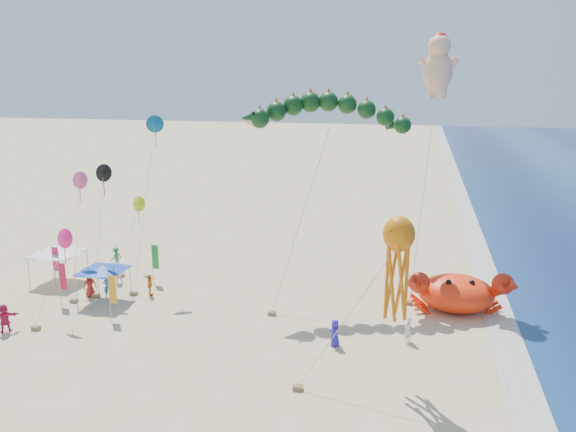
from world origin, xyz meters
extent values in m
plane|color=#D1B784|center=(0.00, 0.00, 0.00)|extent=(320.00, 320.00, 0.00)
plane|color=silver|center=(12.00, 0.00, 0.01)|extent=(320.00, 320.00, 0.00)
ellipsoid|color=#FF2F0D|center=(9.21, 4.18, 1.22)|extent=(5.77, 5.06, 2.43)
sphere|color=red|center=(6.49, 3.16, 2.30)|extent=(1.45, 1.45, 1.45)
sphere|color=black|center=(8.45, 3.33, 2.30)|extent=(0.37, 0.37, 0.37)
sphere|color=red|center=(11.93, 3.16, 2.30)|extent=(1.45, 1.45, 1.45)
sphere|color=black|center=(9.98, 3.33, 2.30)|extent=(0.37, 0.37, 0.37)
cone|color=black|center=(-5.56, 6.41, 12.80)|extent=(1.67, 1.23, 1.37)
cylinder|color=#B2B2B2|center=(-1.35, 3.44, 6.14)|extent=(2.85, 5.99, 12.00)
cube|color=olive|center=(-2.75, 0.47, 0.12)|extent=(0.50, 0.35, 0.25)
ellipsoid|color=#FFBE9B|center=(7.26, 10.30, 15.84)|extent=(2.10, 1.73, 3.09)
sphere|color=#FFBE9B|center=(7.26, 10.11, 17.64)|extent=(1.62, 1.62, 1.62)
ellipsoid|color=red|center=(7.26, 10.21, 18.21)|extent=(1.05, 1.05, 0.73)
cylinder|color=#B2B2B2|center=(6.72, 7.35, 7.37)|extent=(1.13, 5.95, 14.46)
cube|color=olive|center=(6.17, 4.40, 0.12)|extent=(0.50, 0.35, 0.25)
ellipsoid|color=orange|center=(5.50, -6.11, 7.95)|extent=(1.58, 1.42, 1.82)
cylinder|color=#B2B2B2|center=(3.20, -7.14, 3.79)|extent=(4.65, 2.12, 7.30)
cube|color=olive|center=(0.90, -8.18, 0.12)|extent=(0.50, 0.35, 0.25)
cylinder|color=gray|center=(-16.30, -1.11, 1.10)|extent=(0.06, 0.06, 2.20)
cylinder|color=gray|center=(-13.64, -1.11, 1.10)|extent=(0.06, 0.06, 2.20)
cylinder|color=gray|center=(-16.30, 1.55, 1.10)|extent=(0.06, 0.06, 2.20)
cylinder|color=gray|center=(-13.64, 1.55, 1.10)|extent=(0.06, 0.06, 2.20)
cube|color=#133DA6|center=(-14.97, 0.22, 2.24)|extent=(2.90, 2.90, 0.08)
cone|color=#133DA6|center=(-14.97, 0.22, 2.48)|extent=(3.19, 3.19, 0.45)
cylinder|color=gray|center=(-22.04, 1.46, 1.10)|extent=(0.06, 0.06, 2.20)
cylinder|color=gray|center=(-18.98, 1.46, 1.10)|extent=(0.06, 0.06, 2.20)
cylinder|color=gray|center=(-22.04, 4.52, 1.10)|extent=(0.06, 0.06, 2.20)
cylinder|color=gray|center=(-18.98, 4.52, 1.10)|extent=(0.06, 0.06, 2.20)
cube|color=silver|center=(-20.51, 2.99, 2.24)|extent=(3.30, 3.30, 0.08)
cone|color=silver|center=(-20.51, 2.99, 2.48)|extent=(3.63, 3.63, 0.45)
cylinder|color=gray|center=(-12.87, -2.58, 1.60)|extent=(0.05, 0.05, 3.20)
cube|color=orange|center=(-12.59, -2.58, 2.10)|extent=(0.50, 0.04, 1.90)
cylinder|color=gray|center=(-17.53, -1.14, 1.60)|extent=(0.05, 0.05, 3.20)
cube|color=#B8173E|center=(-17.25, -1.14, 2.10)|extent=(0.50, 0.04, 1.90)
cylinder|color=gray|center=(-20.32, 2.08, 1.60)|extent=(0.05, 0.05, 3.20)
cube|color=#F11A53|center=(-20.04, 2.08, 2.10)|extent=(0.50, 0.04, 1.90)
cylinder|color=gray|center=(-13.25, 4.32, 1.60)|extent=(0.05, 0.05, 3.20)
cube|color=#178C31|center=(-12.97, 4.32, 2.10)|extent=(0.50, 0.04, 1.90)
imported|color=silver|center=(6.17, -1.46, 0.81)|extent=(0.65, 0.70, 1.62)
imported|color=#B81D4B|center=(-18.28, -5.78, 0.92)|extent=(1.59, 1.57, 1.83)
imported|color=blue|center=(-15.08, 0.84, 0.84)|extent=(0.74, 0.68, 1.69)
imported|color=orange|center=(-12.24, 1.79, 0.80)|extent=(0.68, 1.02, 1.61)
imported|color=#2A1DAE|center=(2.01, -2.96, 0.82)|extent=(0.75, 0.93, 1.65)
imported|color=#B0261C|center=(-16.40, 0.66, 0.90)|extent=(1.04, 1.01, 1.80)
imported|color=#297D48|center=(-18.02, 7.18, 0.83)|extent=(0.94, 1.21, 1.65)
imported|color=white|center=(-15.87, 3.57, 0.82)|extent=(1.00, 0.99, 1.63)
cone|color=#FF1C7D|center=(-15.70, -2.78, 5.38)|extent=(1.30, 0.51, 1.32)
cylinder|color=#B2B2B2|center=(-15.45, -4.28, 2.71)|extent=(0.55, 3.04, 5.15)
cube|color=olive|center=(-15.20, -5.78, 0.12)|extent=(0.50, 0.35, 0.25)
cone|color=#D64789|center=(-17.52, 2.17, 8.25)|extent=(1.30, 0.51, 1.32)
cylinder|color=#B2B2B2|center=(-17.27, 0.67, 4.15)|extent=(0.55, 3.04, 8.01)
cube|color=olive|center=(-17.02, -0.83, 0.12)|extent=(0.50, 0.35, 0.25)
cone|color=black|center=(-15.92, 2.76, 8.75)|extent=(1.30, 0.51, 1.32)
cylinder|color=#B2B2B2|center=(-15.67, 1.26, 4.40)|extent=(0.55, 3.04, 8.51)
cube|color=olive|center=(-15.42, -0.24, 0.12)|extent=(0.50, 0.35, 0.25)
cone|color=#B3C916|center=(-16.03, 7.80, 5.35)|extent=(1.30, 0.51, 1.32)
cylinder|color=#B2B2B2|center=(-15.78, 6.30, 2.70)|extent=(0.55, 3.04, 5.12)
cube|color=olive|center=(-15.53, 4.80, 0.12)|extent=(0.50, 0.35, 0.25)
cone|color=#0C5B87|center=(-12.94, 5.44, 12.10)|extent=(1.30, 0.51, 1.32)
cylinder|color=#B2B2B2|center=(-12.69, 3.94, 6.08)|extent=(0.55, 3.04, 11.86)
cube|color=olive|center=(-12.44, 2.44, 0.12)|extent=(0.50, 0.35, 0.25)
camera|label=1|loc=(6.23, -33.18, 15.43)|focal=35.00mm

